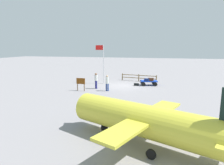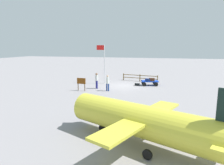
% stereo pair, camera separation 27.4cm
% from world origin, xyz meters
% --- Properties ---
extents(ground_plane, '(120.00, 120.00, 0.00)m').
position_xyz_m(ground_plane, '(0.00, 0.00, 0.00)').
color(ground_plane, gray).
extents(luggage_cart, '(2.18, 1.62, 0.57)m').
position_xyz_m(luggage_cart, '(-2.96, -1.08, 0.43)').
color(luggage_cart, blue).
rests_on(luggage_cart, ground).
extents(suitcase_dark, '(0.61, 0.43, 0.30)m').
position_xyz_m(suitcase_dark, '(-2.79, -0.73, 0.72)').
color(suitcase_dark, navy).
rests_on(suitcase_dark, luggage_cart).
extents(suitcase_maroon, '(0.68, 0.45, 0.36)m').
position_xyz_m(suitcase_maroon, '(-3.24, -0.91, 0.75)').
color(suitcase_maroon, '#492918').
rests_on(suitcase_maroon, luggage_cart).
extents(suitcase_tan, '(0.56, 0.31, 0.28)m').
position_xyz_m(suitcase_tan, '(-1.59, -0.50, 0.14)').
color(suitcase_tan, black).
rests_on(suitcase_tan, ground).
extents(worker_lead, '(0.49, 0.49, 1.75)m').
position_xyz_m(worker_lead, '(2.49, 2.33, 1.04)').
color(worker_lead, navy).
rests_on(worker_lead, ground).
extents(worker_trailing, '(0.36, 0.36, 1.68)m').
position_xyz_m(worker_trailing, '(0.97, 3.17, 0.96)').
color(worker_trailing, navy).
rests_on(worker_trailing, ground).
extents(airplane_near, '(8.43, 6.22, 3.17)m').
position_xyz_m(airplane_near, '(-3.74, 13.91, 1.22)').
color(airplane_near, gold).
rests_on(airplane_near, ground).
extents(flagpole, '(1.06, 0.10, 4.86)m').
position_xyz_m(flagpole, '(2.74, -0.86, 2.95)').
color(flagpole, silver).
rests_on(flagpole, ground).
extents(signboard, '(0.96, 0.11, 1.35)m').
position_xyz_m(signboard, '(3.67, 3.80, 0.90)').
color(signboard, '#4C3319').
rests_on(signboard, ground).
extents(wooden_fence, '(4.78, 0.85, 0.93)m').
position_xyz_m(wooden_fence, '(-1.46, -3.72, 0.55)').
color(wooden_fence, brown).
rests_on(wooden_fence, ground).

